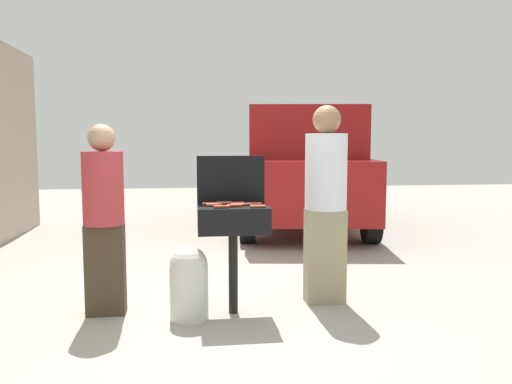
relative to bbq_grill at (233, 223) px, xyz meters
name	(u,v)px	position (x,y,z in m)	size (l,w,h in m)	color
ground_plane	(214,309)	(-0.16, 0.11, -0.79)	(24.00, 24.00, 0.00)	#9E998E
bbq_grill	(233,223)	(0.00, 0.00, 0.00)	(0.60, 0.44, 0.93)	black
grill_lid_open	(231,179)	(0.00, 0.22, 0.35)	(0.60, 0.05, 0.42)	black
hot_dog_0	(224,203)	(-0.07, 0.11, 0.16)	(0.03, 0.03, 0.13)	#B74C33
hot_dog_1	(258,206)	(0.19, -0.16, 0.16)	(0.03, 0.03, 0.13)	#C6593D
hot_dog_2	(210,204)	(-0.19, 0.07, 0.16)	(0.03, 0.03, 0.13)	#B74C33
hot_dog_3	(221,207)	(-0.11, -0.15, 0.16)	(0.03, 0.03, 0.13)	#AD4228
hot_dog_4	(214,205)	(-0.16, -0.01, 0.16)	(0.03, 0.03, 0.13)	#C6593D
hot_dog_5	(254,204)	(0.18, 0.00, 0.16)	(0.03, 0.03, 0.13)	#AD4228
hot_dog_6	(237,203)	(0.04, 0.07, 0.16)	(0.03, 0.03, 0.13)	#AD4228
hot_dog_7	(239,205)	(0.05, -0.03, 0.16)	(0.03, 0.03, 0.13)	#AD4228
hot_dog_8	(235,206)	(0.01, -0.08, 0.16)	(0.03, 0.03, 0.13)	#AD4228
propane_tank	(189,281)	(-0.38, -0.11, -0.47)	(0.32, 0.32, 0.62)	silver
person_left	(104,213)	(-1.09, 0.10, 0.09)	(0.34, 0.34, 1.62)	#3F3323
person_right	(326,197)	(0.86, 0.19, 0.19)	(0.38, 0.38, 1.80)	gray
parked_minivan	(302,168)	(1.56, 4.35, 0.24)	(2.53, 4.62, 2.02)	maroon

